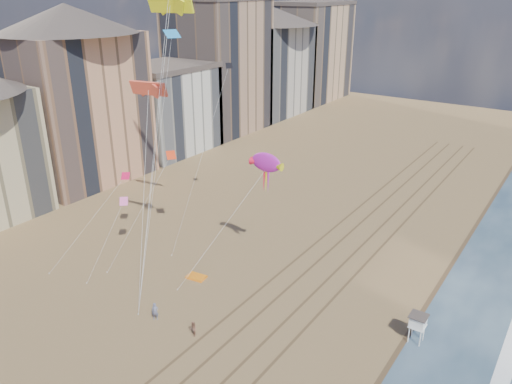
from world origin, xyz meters
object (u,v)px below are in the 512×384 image
kite_flyer_a (155,312)px  kite_flyer_b (193,329)px  lifeguard_stand (418,321)px  show_kite (266,163)px  grounded_kite (196,277)px

kite_flyer_a → kite_flyer_b: bearing=-30.2°
lifeguard_stand → kite_flyer_a: lifeguard_stand is taller
show_kite → grounded_kite: bearing=-131.6°
show_kite → kite_flyer_b: show_kite is taller
lifeguard_stand → kite_flyer_a: size_ratio=1.53×
kite_flyer_b → kite_flyer_a: bearing=-133.6°
lifeguard_stand → show_kite: bearing=171.4°
grounded_kite → show_kite: (5.40, 6.07, 13.07)m
grounded_kite → kite_flyer_a: size_ratio=1.15×
show_kite → lifeguard_stand: bearing=-8.6°
grounded_kite → kite_flyer_b: kite_flyer_b is taller
lifeguard_stand → kite_flyer_b: (-17.64, -11.14, -1.43)m
show_kite → kite_flyer_b: bearing=-85.7°
lifeguard_stand → show_kite: (-18.68, 2.83, 10.97)m
kite_flyer_b → show_kite: bearing=138.0°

